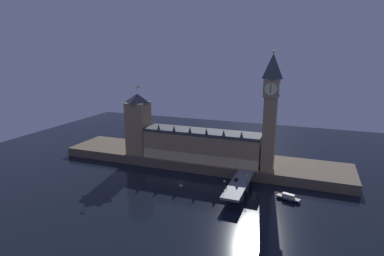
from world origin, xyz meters
name	(u,v)px	position (x,y,z in m)	size (l,w,h in m)	color
ground_plane	(181,182)	(0.00, 0.00, 0.00)	(400.00, 400.00, 0.00)	black
embankment	(200,160)	(0.00, 39.00, 3.41)	(220.00, 42.00, 6.82)	brown
parliament_hall	(202,145)	(4.16, 30.77, 17.78)	(87.01, 20.89, 26.34)	#9E845B
clock_tower	(270,109)	(52.88, 25.52, 48.78)	(9.98, 10.09, 79.05)	#9E845B
victoria_tower	(138,123)	(-48.25, 29.22, 30.44)	(15.75, 15.75, 53.00)	#9E845B
bridge	(239,186)	(40.17, -5.00, 5.47)	(10.70, 46.00, 7.43)	slate
car_northbound_lead	(236,179)	(37.82, -1.65, 8.14)	(2.05, 3.98, 1.52)	black
pedestrian_near_rail	(226,188)	(35.46, -16.10, 8.34)	(0.38, 0.38, 1.73)	black
pedestrian_mid_walk	(247,182)	(44.88, -3.75, 8.32)	(0.38, 0.38, 1.70)	black
street_lamp_near	(224,185)	(35.06, -19.72, 11.58)	(1.34, 0.60, 6.65)	#2D3333
street_lamp_mid	(247,178)	(45.28, -5.00, 11.32)	(1.34, 0.60, 6.22)	#2D3333
street_lamp_far	(236,167)	(35.06, 9.72, 11.68)	(1.34, 0.60, 6.81)	#2D3333
boat_downstream	(288,198)	(69.38, -2.47, 1.48)	(16.11, 8.63, 4.05)	#1E2842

